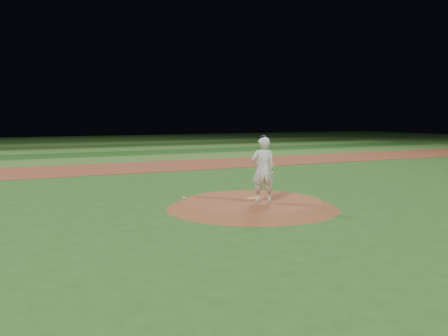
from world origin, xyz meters
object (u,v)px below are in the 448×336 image
object	(u,v)px
rosin_bag	(184,198)
pitcher_on_mound	(263,169)
pitchers_mound	(252,204)
pitching_rubber	(254,198)

from	to	relation	value
rosin_bag	pitcher_on_mound	bearing A→B (deg)	-39.29
pitchers_mound	pitching_rubber	distance (m)	0.39
rosin_bag	pitcher_on_mound	size ratio (longest dim) A/B	0.06
pitchers_mound	rosin_bag	size ratio (longest dim) A/B	42.15
pitchers_mound	pitcher_on_mound	world-z (taller)	pitcher_on_mound
pitching_rubber	rosin_bag	bearing A→B (deg)	146.61
pitcher_on_mound	pitchers_mound	bearing A→B (deg)	106.94
pitching_rubber	pitcher_on_mound	xyz separation A→B (m)	(-0.09, -0.71, 1.02)
pitching_rubber	pitcher_on_mound	bearing A→B (deg)	-106.97
pitching_rubber	pitcher_on_mound	size ratio (longest dim) A/B	0.24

